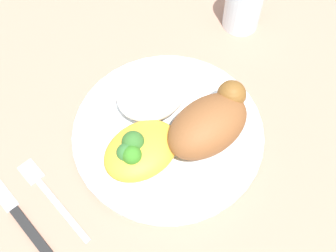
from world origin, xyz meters
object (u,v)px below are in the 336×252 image
(mac_cheese_with_broccoli, at_px, (140,150))
(knife, at_px, (13,209))
(roasted_chicken, at_px, (210,123))
(rice_pile, at_px, (151,92))
(water_glass, at_px, (243,5))
(plate, at_px, (168,133))
(fork, at_px, (50,195))

(mac_cheese_with_broccoli, distance_m, knife, 0.18)
(roasted_chicken, relative_size, rice_pile, 1.27)
(roasted_chicken, height_order, water_glass, same)
(rice_pile, relative_size, water_glass, 1.24)
(mac_cheese_with_broccoli, distance_m, water_glass, 0.30)
(plate, distance_m, knife, 0.22)
(fork, distance_m, knife, 0.05)
(roasted_chicken, xyz_separation_m, water_glass, (0.19, 0.13, -0.01))
(plate, relative_size, roasted_chicken, 2.05)
(knife, bearing_deg, water_glass, 6.69)
(plate, distance_m, fork, 0.18)
(roasted_chicken, xyz_separation_m, knife, (-0.26, 0.08, -0.05))
(roasted_chicken, distance_m, fork, 0.23)
(plate, xyz_separation_m, knife, (-0.22, 0.04, -0.01))
(roasted_chicken, relative_size, mac_cheese_with_broccoli, 1.23)
(mac_cheese_with_broccoli, bearing_deg, roasted_chicken, -18.50)
(water_glass, bearing_deg, plate, -157.68)
(rice_pile, distance_m, mac_cheese_with_broccoli, 0.09)
(roasted_chicken, distance_m, knife, 0.27)
(plate, xyz_separation_m, fork, (-0.17, 0.03, -0.01))
(roasted_chicken, bearing_deg, water_glass, 35.25)
(mac_cheese_with_broccoli, bearing_deg, plate, 9.87)
(roasted_chicken, bearing_deg, plate, 133.21)
(knife, bearing_deg, rice_pile, 2.77)
(rice_pile, bearing_deg, plate, -102.99)
(plate, height_order, rice_pile, rice_pile)
(rice_pile, xyz_separation_m, fork, (-0.19, -0.02, -0.04))
(mac_cheese_with_broccoli, bearing_deg, fork, 162.90)
(rice_pile, relative_size, knife, 0.53)
(mac_cheese_with_broccoli, bearing_deg, knife, 163.51)
(roasted_chicken, height_order, mac_cheese_with_broccoli, roasted_chicken)
(fork, bearing_deg, roasted_chicken, -17.70)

